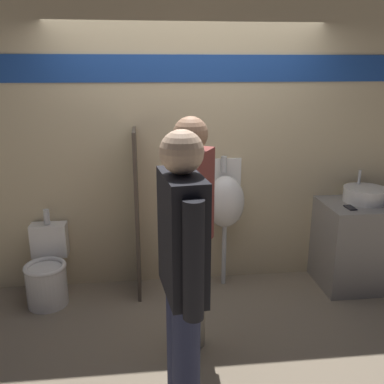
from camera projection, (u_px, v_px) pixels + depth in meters
The scene contains 10 objects.
ground_plane at pixel (194, 307), 3.91m from camera, with size 16.00×16.00×0.00m, color gray.
display_wall at pixel (187, 148), 4.10m from camera, with size 4.55×0.07×2.70m.
sink_counter at pixel (367, 244), 4.23m from camera, with size 0.94×0.61×0.85m.
sink_basin at pixel (365, 195), 4.14m from camera, with size 0.41×0.41×0.28m.
cell_phone at pixel (350, 208), 3.96m from camera, with size 0.07×0.14×0.01m.
divider_near_counter at pixel (137, 215), 3.97m from camera, with size 0.03×0.42×1.58m.
urinal_near_counter at pixel (225, 202), 4.11m from camera, with size 0.37×0.30×1.29m.
toilet at pixel (47, 273), 3.95m from camera, with size 0.38×0.54×0.84m.
person_in_vest at pixel (191, 230), 3.04m from camera, with size 0.39×0.57×1.80m.
person_with_lanyard at pixel (182, 272), 2.42m from camera, with size 0.26×0.63×1.81m.
Camera 1 is at (-0.40, -3.43, 2.12)m, focal length 40.00 mm.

